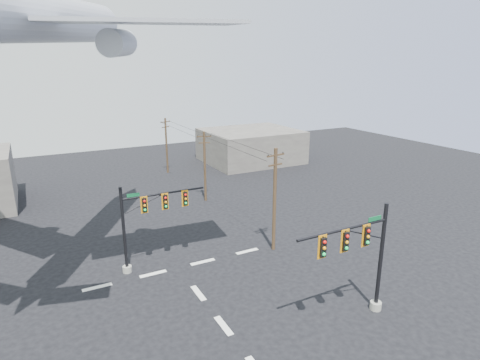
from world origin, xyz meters
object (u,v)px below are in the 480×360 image
utility_pole_a (275,198)px  utility_pole_c (166,145)px  signal_mast_near (363,258)px  signal_mast_far (145,222)px  airliner (44,19)px  utility_pole_b (205,165)px

utility_pole_a → utility_pole_c: bearing=81.5°
signal_mast_near → signal_mast_far: bearing=128.6°
utility_pole_a → airliner: bearing=162.1°
utility_pole_a → signal_mast_far: bearing=161.2°
utility_pole_b → airliner: 23.42m
signal_mast_far → utility_pole_a: (10.18, -1.81, 0.76)m
signal_mast_far → airliner: 14.75m
signal_mast_near → utility_pole_c: size_ratio=0.92×
utility_pole_c → signal_mast_near: bearing=-110.1°
signal_mast_far → utility_pole_b: 15.98m
utility_pole_b → airliner: size_ratio=0.33×
utility_pole_a → utility_pole_c: (-0.13, 27.99, -0.46)m
signal_mast_near → utility_pole_b: size_ratio=0.90×
signal_mast_far → utility_pole_c: 28.05m
signal_mast_far → utility_pole_a: utility_pole_a is taller
utility_pole_c → airliner: (-15.11, -25.54, 13.55)m
signal_mast_far → airliner: airliner is taller
signal_mast_far → utility_pole_a: 10.37m
airliner → utility_pole_c: bearing=-0.4°
signal_mast_far → signal_mast_near: bearing=-51.4°
signal_mast_far → airliner: (-5.06, 0.65, 13.84)m
signal_mast_far → utility_pole_a: bearing=-10.1°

